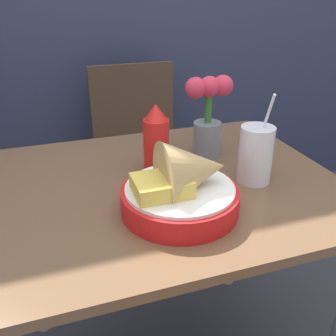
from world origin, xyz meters
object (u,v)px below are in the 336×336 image
Objects in this scene: drink_cup at (255,156)px; flower_vase at (208,115)px; food_basket at (184,187)px; chair_far_window at (139,142)px; ketchup_bottle at (156,139)px.

drink_cup is 1.00× the size of flower_vase.
flower_vase is at bearing 56.95° from food_basket.
chair_far_window is at bearing 93.98° from flower_vase.
food_basket is 0.22m from ketchup_bottle.
drink_cup is at bearing -33.20° from ketchup_bottle.
chair_far_window is 3.27× the size of food_basket.
drink_cup is at bearing -75.58° from flower_vase.
flower_vase is (0.17, 0.05, 0.04)m from ketchup_bottle.
drink_cup and flower_vase have the same top height.
flower_vase is (0.05, -0.66, 0.34)m from chair_far_window.
ketchup_bottle is 0.26m from drink_cup.
food_basket is 1.12× the size of drink_cup.
chair_far_window is at bearing 82.19° from food_basket.
food_basket is 1.12× the size of flower_vase.
food_basket is at bearing -123.05° from flower_vase.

